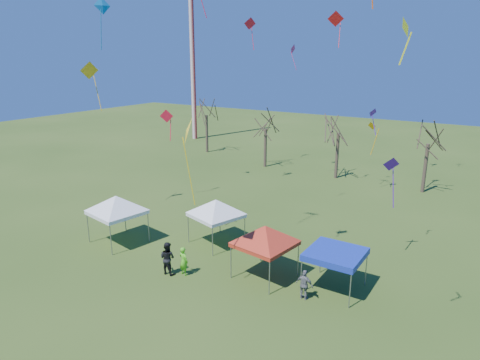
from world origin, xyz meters
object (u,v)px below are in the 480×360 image
object	(u,v)px
tent_white_mid	(216,203)
person_green	(184,261)
tent_blue	(335,254)
person_grey	(304,285)
tree_0	(206,102)
radio_mast	(192,52)
tent_white_west	(116,199)
tree_3	(430,126)
person_dark	(167,258)
tree_2	(340,116)
tent_red	(265,229)
tree_1	(266,115)

from	to	relation	value
tent_white_mid	person_green	bearing A→B (deg)	-79.03
tent_blue	person_grey	distance (m)	2.32
tree_0	tent_white_mid	xyz separation A→B (m)	(17.28, -22.54, -3.62)
radio_mast	tent_white_west	xyz separation A→B (m)	(18.78, -32.44, -9.47)
person_grey	tree_3	bearing A→B (deg)	-92.99
person_dark	person_green	bearing A→B (deg)	-159.38
tree_2	person_green	xyz separation A→B (m)	(-0.33, -24.01, -5.45)
tree_3	tent_blue	xyz separation A→B (m)	(-0.95, -20.67, -4.05)
tent_white_west	tent_blue	distance (m)	14.46
tent_white_mid	tent_red	world-z (taller)	tent_red
radio_mast	person_dark	bearing A→B (deg)	-54.29
tree_3	tent_white_west	size ratio (longest dim) A/B	1.89
tree_1	tent_white_mid	xyz separation A→B (m)	(7.20, -19.80, -2.93)
tree_0	tent_red	world-z (taller)	tree_0
tent_white_mid	person_green	size ratio (longest dim) A/B	2.27
tree_3	tent_blue	world-z (taller)	tree_3
tree_0	tree_2	bearing A→B (deg)	-9.24
tent_red	person_green	xyz separation A→B (m)	(-4.02, -2.21, -2.04)
tent_white_west	radio_mast	bearing A→B (deg)	120.07
tree_2	tent_red	xyz separation A→B (m)	(3.69, -21.79, -3.41)
radio_mast	tent_white_mid	distance (m)	39.24
tent_white_west	tent_blue	bearing A→B (deg)	7.22
tree_3	person_green	world-z (taller)	tree_3
tree_2	tent_white_mid	xyz separation A→B (m)	(-1.20, -19.53, -3.43)
tent_white_west	tent_white_mid	bearing A→B (deg)	30.12
tent_white_mid	person_grey	xyz separation A→B (m)	(7.72, -3.22, -2.05)
tent_red	person_dark	world-z (taller)	tent_red
tent_red	person_green	distance (m)	5.02
tree_0	tree_3	xyz separation A→B (m)	(26.88, -3.34, -0.41)
person_green	tree_2	bearing A→B (deg)	-79.93
tree_3	tent_white_mid	world-z (taller)	tree_3
tent_blue	person_dark	distance (m)	9.34
tent_white_west	tent_red	world-z (taller)	tent_white_west
radio_mast	tent_white_mid	xyz separation A→B (m)	(24.44, -29.15, -9.64)
tent_blue	person_green	size ratio (longest dim) A/B	1.68
tree_3	tent_red	bearing A→B (deg)	-102.39
person_green	person_grey	bearing A→B (deg)	-158.76
tent_red	person_grey	world-z (taller)	tent_red
person_dark	tree_3	bearing A→B (deg)	-115.04
tree_2	person_grey	size ratio (longest dim) A/B	5.05
tree_3	radio_mast	bearing A→B (deg)	163.69
tree_2	person_green	bearing A→B (deg)	-90.79
tree_0	tent_red	bearing A→B (deg)	-48.20
person_dark	person_grey	xyz separation A→B (m)	(7.71, 1.64, -0.15)
tent_white_mid	tent_blue	distance (m)	8.81
tent_red	person_green	size ratio (longest dim) A/B	2.37
tent_blue	tent_white_mid	bearing A→B (deg)	170.36
radio_mast	tent_red	distance (m)	44.03
person_dark	tent_blue	bearing A→B (deg)	-161.92
radio_mast	tree_3	xyz separation A→B (m)	(34.03, -9.96, -6.42)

